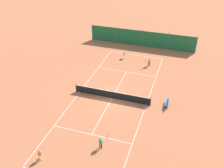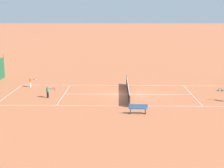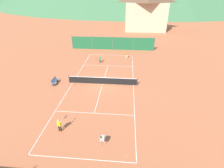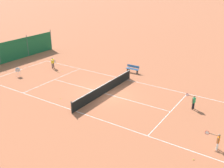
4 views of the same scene
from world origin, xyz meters
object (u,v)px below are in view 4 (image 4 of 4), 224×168
player_far_service (53,62)px  tennis_ball_near_corner (194,159)px  player_near_service (193,101)px  tennis_ball_alley_right (58,72)px  ball_hopper (18,70)px  tennis_ball_by_net_left (64,62)px  courtside_bench (133,69)px  tennis_net (105,88)px  tennis_ball_service_box (63,71)px  tennis_ball_by_net_right (61,99)px  player_far_baseline (217,140)px

player_far_service → tennis_ball_near_corner: size_ratio=19.48×
player_near_service → tennis_ball_alley_right: size_ratio=18.18×
tennis_ball_alley_right → ball_hopper: bearing=-41.1°
tennis_ball_by_net_left → courtside_bench: 9.10m
tennis_ball_near_corner → tennis_ball_alley_right: size_ratio=1.00×
ball_hopper → tennis_net: bearing=97.8°
tennis_ball_near_corner → courtside_bench: size_ratio=0.04×
tennis_ball_service_box → tennis_net: bearing=73.0°
tennis_net → tennis_ball_by_net_right: (3.08, -2.58, -0.47)m
ball_hopper → tennis_ball_alley_right: bearing=138.9°
player_far_baseline → tennis_ball_by_net_right: 13.20m
tennis_ball_by_net_right → tennis_ball_service_box: bearing=-138.0°
player_far_baseline → tennis_ball_near_corner: (1.82, -0.85, -0.63)m
player_far_service → tennis_ball_alley_right: bearing=62.3°
courtside_bench → player_far_baseline: bearing=50.0°
tennis_ball_by_net_left → tennis_ball_near_corner: bearing=63.3°
tennis_ball_by_net_right → ball_hopper: 8.02m
player_near_service → ball_hopper: 18.33m
tennis_net → tennis_ball_by_net_right: size_ratio=139.09×
tennis_net → tennis_ball_by_net_right: bearing=-39.9°
player_near_service → courtside_bench: size_ratio=0.80×
player_far_service → tennis_ball_near_corner: (7.41, 18.89, -0.72)m
tennis_net → tennis_ball_near_corner: size_ratio=139.09×
tennis_ball_alley_right → tennis_ball_by_net_left: 3.66m
player_far_service → ball_hopper: (3.95, -1.27, -0.09)m
player_near_service → tennis_ball_service_box: player_near_service is taller
tennis_net → ball_hopper: size_ratio=10.31×
courtside_bench → tennis_ball_service_box: bearing=-59.0°
tennis_ball_service_box → tennis_ball_by_net_left: size_ratio=1.00×
tennis_ball_by_net_left → ball_hopper: bearing=-7.5°
tennis_ball_near_corner → tennis_ball_service_box: same height
tennis_ball_by_net_right → ball_hopper: size_ratio=0.07×
tennis_ball_by_net_left → player_far_service: bearing=10.9°
ball_hopper → courtside_bench: ball_hopper is taller
tennis_ball_near_corner → tennis_ball_service_box: 18.58m
player_near_service → courtside_bench: bearing=-120.4°
tennis_net → tennis_ball_by_net_right: tennis_net is taller
tennis_net → tennis_ball_near_corner: bearing=63.5°
tennis_net → player_far_baseline: bearing=73.9°
tennis_ball_near_corner → courtside_bench: courtside_bench is taller
tennis_ball_by_net_left → courtside_bench: size_ratio=0.04×
player_near_service → tennis_ball_alley_right: (-0.27, -15.33, -0.67)m
ball_hopper → player_far_service: bearing=162.2°
player_far_baseline → tennis_net: bearing=-106.1°
tennis_ball_service_box → ball_hopper: (3.68, -3.01, 0.62)m
tennis_ball_by_net_right → tennis_ball_by_net_left: 10.58m
tennis_ball_service_box → ball_hopper: ball_hopper is taller
tennis_ball_by_net_right → ball_hopper: bearing=-102.0°
tennis_net → courtside_bench: bearing=-174.6°
tennis_ball_near_corner → ball_hopper: (-3.46, -20.17, 0.62)m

